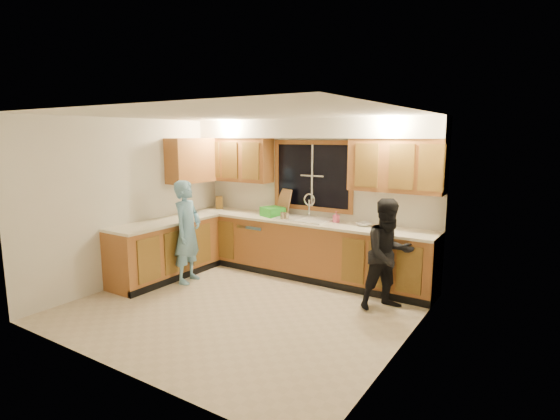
# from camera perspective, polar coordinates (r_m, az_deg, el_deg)

# --- Properties ---
(floor) EXTENTS (4.20, 4.20, 0.00)m
(floor) POSITION_cam_1_polar(r_m,az_deg,el_deg) (5.92, -4.93, -12.56)
(floor) COLOR beige
(floor) RESTS_ON ground
(ceiling) EXTENTS (4.20, 4.20, 0.00)m
(ceiling) POSITION_cam_1_polar(r_m,az_deg,el_deg) (5.49, -5.32, 12.37)
(ceiling) COLOR white
(wall_back) EXTENTS (4.20, 0.00, 4.20)m
(wall_back) POSITION_cam_1_polar(r_m,az_deg,el_deg) (7.15, 4.26, 1.69)
(wall_back) COLOR silver
(wall_back) RESTS_ON ground
(wall_left) EXTENTS (0.00, 3.80, 3.80)m
(wall_left) POSITION_cam_1_polar(r_m,az_deg,el_deg) (7.05, -18.74, 1.09)
(wall_left) COLOR silver
(wall_left) RESTS_ON ground
(wall_right) EXTENTS (0.00, 3.80, 3.80)m
(wall_right) POSITION_cam_1_polar(r_m,az_deg,el_deg) (4.62, 15.97, -3.05)
(wall_right) COLOR silver
(wall_right) RESTS_ON ground
(base_cabinets_back) EXTENTS (4.20, 0.60, 0.88)m
(base_cabinets_back) POSITION_cam_1_polar(r_m,az_deg,el_deg) (7.05, 3.01, -5.12)
(base_cabinets_back) COLOR #A66430
(base_cabinets_back) RESTS_ON ground
(base_cabinets_left) EXTENTS (0.60, 1.90, 0.88)m
(base_cabinets_left) POSITION_cam_1_polar(r_m,az_deg,el_deg) (7.20, -14.71, -5.12)
(base_cabinets_left) COLOR #A66430
(base_cabinets_left) RESTS_ON ground
(countertop_back) EXTENTS (4.20, 0.63, 0.04)m
(countertop_back) POSITION_cam_1_polar(r_m,az_deg,el_deg) (6.94, 2.98, -1.47)
(countertop_back) COLOR beige
(countertop_back) RESTS_ON base_cabinets_back
(countertop_left) EXTENTS (0.63, 1.90, 0.04)m
(countertop_left) POSITION_cam_1_polar(r_m,az_deg,el_deg) (7.09, -14.79, -1.54)
(countertop_left) COLOR beige
(countertop_left) RESTS_ON base_cabinets_left
(upper_cabinets_left) EXTENTS (1.35, 0.33, 0.75)m
(upper_cabinets_left) POSITION_cam_1_polar(r_m,az_deg,el_deg) (7.74, -5.65, 6.56)
(upper_cabinets_left) COLOR #A66430
(upper_cabinets_left) RESTS_ON wall_back
(upper_cabinets_right) EXTENTS (1.35, 0.33, 0.75)m
(upper_cabinets_right) POSITION_cam_1_polar(r_m,az_deg,el_deg) (6.38, 14.97, 5.63)
(upper_cabinets_right) COLOR #A66430
(upper_cabinets_right) RESTS_ON wall_back
(upper_cabinets_return) EXTENTS (0.33, 0.90, 0.75)m
(upper_cabinets_return) POSITION_cam_1_polar(r_m,az_deg,el_deg) (7.62, -11.57, 6.36)
(upper_cabinets_return) COLOR #A66430
(upper_cabinets_return) RESTS_ON wall_left
(soffit) EXTENTS (4.20, 0.35, 0.30)m
(soffit) POSITION_cam_1_polar(r_m,az_deg,el_deg) (6.93, 3.67, 10.57)
(soffit) COLOR white
(soffit) RESTS_ON wall_back
(window_frame) EXTENTS (1.44, 0.03, 1.14)m
(window_frame) POSITION_cam_1_polar(r_m,az_deg,el_deg) (7.10, 4.26, 4.48)
(window_frame) COLOR black
(window_frame) RESTS_ON wall_back
(sink) EXTENTS (0.86, 0.52, 0.57)m
(sink) POSITION_cam_1_polar(r_m,az_deg,el_deg) (6.96, 3.06, -1.73)
(sink) COLOR white
(sink) RESTS_ON countertop_back
(dishwasher) EXTENTS (0.60, 0.56, 0.82)m
(dishwasher) POSITION_cam_1_polar(r_m,az_deg,el_deg) (7.50, -2.70, -4.46)
(dishwasher) COLOR white
(dishwasher) RESTS_ON floor
(stove) EXTENTS (0.58, 0.75, 0.90)m
(stove) POSITION_cam_1_polar(r_m,az_deg,el_deg) (6.84, -18.24, -5.98)
(stove) COLOR white
(stove) RESTS_ON floor
(man) EXTENTS (0.50, 0.65, 1.58)m
(man) POSITION_cam_1_polar(r_m,az_deg,el_deg) (6.83, -11.99, -2.79)
(man) COLOR #6BA5CB
(man) RESTS_ON floor
(woman) EXTENTS (0.88, 0.90, 1.46)m
(woman) POSITION_cam_1_polar(r_m,az_deg,el_deg) (5.82, 13.99, -5.66)
(woman) COLOR black
(woman) RESTS_ON floor
(knife_block) EXTENTS (0.16, 0.16, 0.23)m
(knife_block) POSITION_cam_1_polar(r_m,az_deg,el_deg) (8.07, -7.95, 0.98)
(knife_block) COLOR brown
(knife_block) RESTS_ON countertop_back
(cutting_board) EXTENTS (0.35, 0.24, 0.44)m
(cutting_board) POSITION_cam_1_polar(r_m,az_deg,el_deg) (7.35, 0.53, 1.08)
(cutting_board) COLOR tan
(cutting_board) RESTS_ON countertop_back
(dish_crate) EXTENTS (0.42, 0.40, 0.15)m
(dish_crate) POSITION_cam_1_polar(r_m,az_deg,el_deg) (7.23, -0.98, -0.22)
(dish_crate) COLOR green
(dish_crate) RESTS_ON countertop_back
(soap_bottle) EXTENTS (0.10, 0.10, 0.17)m
(soap_bottle) POSITION_cam_1_polar(r_m,az_deg,el_deg) (6.77, 7.35, -0.91)
(soap_bottle) COLOR #E75882
(soap_bottle) RESTS_ON countertop_back
(bowl) EXTENTS (0.25, 0.25, 0.05)m
(bowl) POSITION_cam_1_polar(r_m,az_deg,el_deg) (6.58, 10.90, -1.84)
(bowl) COLOR silver
(bowl) RESTS_ON countertop_back
(can_left) EXTENTS (0.09, 0.09, 0.12)m
(can_left) POSITION_cam_1_polar(r_m,az_deg,el_deg) (6.88, 0.88, -0.85)
(can_left) COLOR #B9AA8E
(can_left) RESTS_ON countertop_back
(can_right) EXTENTS (0.09, 0.09, 0.13)m
(can_right) POSITION_cam_1_polar(r_m,az_deg,el_deg) (6.87, 0.34, -0.84)
(can_right) COLOR #B9AA8E
(can_right) RESTS_ON countertop_back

